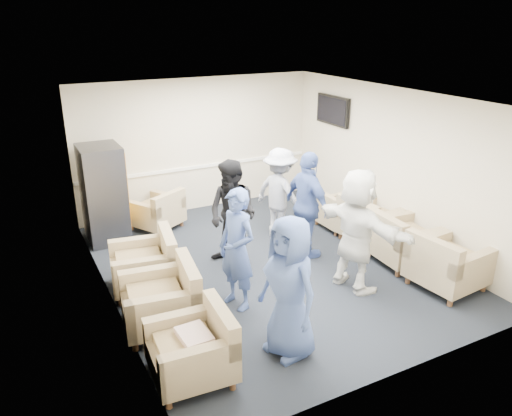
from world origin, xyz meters
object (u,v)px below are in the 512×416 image
person_front_left (289,288)px  person_mid_left (237,250)px  armchair_right_midnear (400,242)px  armchair_left_near (196,350)px  armchair_left_far (148,266)px  person_mid_right (308,206)px  person_front_right (357,230)px  armchair_right_near (445,266)px  armchair_corner (158,213)px  armchair_left_mid (165,302)px  armchair_right_midfar (369,223)px  vending_machine (104,194)px  person_back_right (280,193)px  armchair_right_far (337,213)px  person_back_left (233,215)px

person_front_left → person_mid_left: bearing=173.8°
armchair_right_midnear → armchair_left_near: bearing=109.0°
armchair_left_far → armchair_right_midnear: bearing=83.9°
person_mid_right → person_front_right: person_front_right is taller
armchair_right_near → person_mid_right: person_mid_right is taller
armchair_corner → person_mid_left: size_ratio=0.65×
armchair_left_mid → armchair_right_midfar: 4.14m
armchair_left_near → vending_machine: size_ratio=0.53×
armchair_left_near → person_mid_right: bearing=130.1°
armchair_right_midnear → armchair_left_far: bearing=77.9°
vending_machine → person_mid_left: vending_machine is taller
person_front_left → person_front_right: 1.89m
armchair_right_midfar → person_back_right: (-1.28, 0.96, 0.47)m
armchair_right_midfar → armchair_corner: size_ratio=0.92×
armchair_right_far → vending_machine: vending_machine is taller
armchair_corner → vending_machine: 1.11m
person_back_left → armchair_left_far: bearing=-115.5°
armchair_right_midfar → vending_machine: vending_machine is taller
armchair_left_far → armchair_right_midnear: armchair_right_midnear is taller
vending_machine → person_mid_right: bearing=-38.3°
armchair_left_far → armchair_right_near: (3.88, -2.03, 0.01)m
armchair_left_near → armchair_corner: armchair_left_near is taller
armchair_right_near → person_front_left: size_ratio=0.58×
vending_machine → person_mid_left: size_ratio=1.02×
armchair_left_far → armchair_right_midnear: (3.88, -1.08, 0.01)m
armchair_left_mid → person_mid_right: (2.75, 0.91, 0.53)m
armchair_right_far → vending_machine: size_ratio=0.44×
armchair_left_far → person_back_right: bearing=115.3°
vending_machine → person_mid_right: (2.82, -2.23, 0.03)m
armchair_left_far → person_front_left: 2.55m
armchair_left_near → person_back_left: person_back_left is taller
person_back_right → person_front_left: bearing=132.0°
vending_machine → armchair_corner: bearing=2.7°
armchair_right_midfar → person_front_left: (-2.91, -2.06, 0.51)m
vending_machine → person_back_right: 3.12m
person_mid_right → person_front_right: bearing=177.8°
armchair_left_far → person_front_right: bearing=72.8°
person_back_right → armchair_right_midnear: bearing=-166.6°
armchair_left_far → person_mid_left: person_mid_left is taller
vending_machine → person_back_right: size_ratio=1.05×
armchair_left_mid → armchair_right_near: (3.96, -0.95, 0.00)m
armchair_left_near → person_back_left: bearing=150.2°
armchair_right_near → armchair_right_midnear: armchair_right_near is taller
armchair_right_midnear → armchair_right_midfar: armchair_right_midnear is taller
armchair_right_far → person_mid_left: person_mid_left is taller
armchair_right_midfar → armchair_corner: armchair_right_midfar is taller
armchair_left_far → person_front_right: (2.72, -1.37, 0.56)m
armchair_right_midfar → person_back_left: (-2.53, 0.30, 0.51)m
armchair_right_midfar → armchair_left_far: bearing=79.7°
person_mid_left → person_mid_right: (1.70, 0.86, 0.05)m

